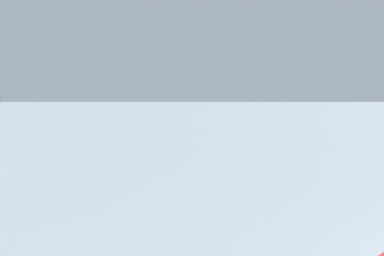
% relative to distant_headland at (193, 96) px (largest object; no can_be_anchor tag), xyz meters
% --- Properties ---
extents(distant_headland, '(1363.71, 619.58, 22.27)m').
position_rel_distant_headland_xyz_m(distant_headland, '(0.00, 0.00, 0.00)').
color(distant_headland, '#756B56').
rests_on(distant_headland, ground_plane).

